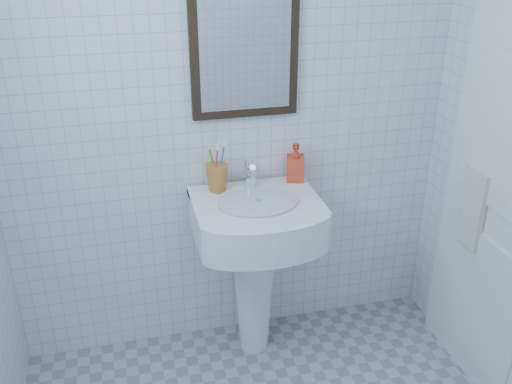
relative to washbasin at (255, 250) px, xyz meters
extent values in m
cube|color=silver|center=(-0.07, 0.21, 0.64)|extent=(2.20, 0.02, 2.50)
cone|color=white|center=(0.00, 0.03, -0.24)|extent=(0.23, 0.23, 0.74)
cube|color=white|center=(0.00, -0.03, 0.20)|extent=(0.59, 0.42, 0.18)
cube|color=white|center=(0.00, 0.14, 0.28)|extent=(0.59, 0.11, 0.03)
cylinder|color=silver|center=(0.00, -0.06, 0.30)|extent=(0.37, 0.37, 0.01)
cylinder|color=white|center=(0.00, 0.11, 0.32)|extent=(0.06, 0.06, 0.06)
cylinder|color=white|center=(0.00, 0.09, 0.39)|extent=(0.03, 0.11, 0.09)
cylinder|color=white|center=(0.00, 0.13, 0.37)|extent=(0.04, 0.06, 0.10)
imported|color=red|center=(0.24, 0.13, 0.39)|extent=(0.11, 0.11, 0.19)
cube|color=black|center=(0.00, 0.19, 0.94)|extent=(0.50, 0.04, 0.62)
cube|color=white|center=(0.00, 0.18, 0.94)|extent=(0.42, 0.00, 0.54)
cube|color=white|center=(1.01, -0.44, 0.39)|extent=(0.04, 0.80, 2.00)
torus|color=white|center=(0.99, -0.29, 0.44)|extent=(0.01, 0.18, 0.18)
cube|color=silver|center=(0.97, -0.29, 0.26)|extent=(0.03, 0.16, 0.38)
camera|label=1|loc=(-0.58, -2.33, 1.47)|focal=40.00mm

